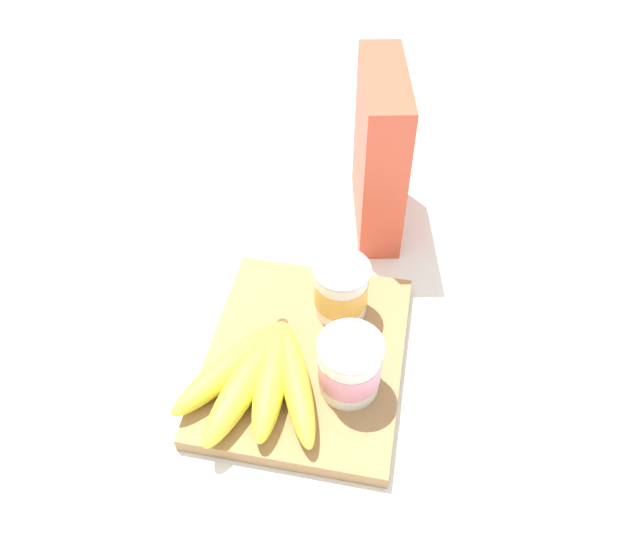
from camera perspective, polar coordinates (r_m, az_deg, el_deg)
ground_plane at (r=0.77m, az=-1.38°, el=-8.90°), size 2.40×2.40×0.00m
cutting_board at (r=0.77m, az=-1.39°, el=-8.46°), size 0.28×0.24×0.02m
cereal_box at (r=0.88m, az=5.56°, el=10.52°), size 0.19×0.09×0.24m
yogurt_cup_front at (r=0.77m, az=1.97°, el=-2.19°), size 0.07×0.07×0.08m
yogurt_cup_back at (r=0.70m, az=2.78°, el=-9.22°), size 0.07×0.07×0.08m
banana_bunch at (r=0.72m, az=-5.60°, el=-10.15°), size 0.19×0.19×0.04m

